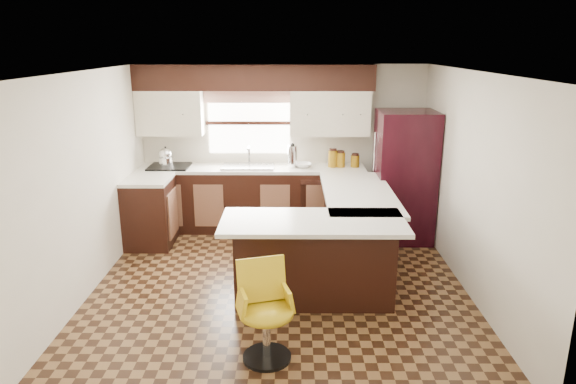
{
  "coord_description": "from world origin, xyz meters",
  "views": [
    {
      "loc": [
        0.14,
        -5.39,
        2.67
      ],
      "look_at": [
        0.09,
        0.45,
        0.99
      ],
      "focal_mm": 32.0,
      "sensor_mm": 36.0,
      "label": 1
    }
  ],
  "objects_px": {
    "peninsula_return": "(314,261)",
    "refrigerator": "(404,177)",
    "bar_chair": "(266,314)",
    "peninsula_long": "(353,230)"
  },
  "relations": [
    {
      "from": "peninsula_long",
      "to": "bar_chair",
      "type": "bearing_deg",
      "value": -115.32
    },
    {
      "from": "peninsula_return",
      "to": "refrigerator",
      "type": "distance_m",
      "value": 2.32
    },
    {
      "from": "refrigerator",
      "to": "bar_chair",
      "type": "height_order",
      "value": "refrigerator"
    },
    {
      "from": "peninsula_return",
      "to": "bar_chair",
      "type": "xyz_separation_m",
      "value": [
        -0.45,
        -1.09,
        -0.01
      ]
    },
    {
      "from": "refrigerator",
      "to": "bar_chair",
      "type": "xyz_separation_m",
      "value": [
        -1.77,
        -2.95,
        -0.47
      ]
    },
    {
      "from": "peninsula_long",
      "to": "peninsula_return",
      "type": "distance_m",
      "value": 1.11
    },
    {
      "from": "peninsula_long",
      "to": "bar_chair",
      "type": "relative_size",
      "value": 2.22
    },
    {
      "from": "peninsula_long",
      "to": "bar_chair",
      "type": "xyz_separation_m",
      "value": [
        -0.98,
        -2.07,
        -0.01
      ]
    },
    {
      "from": "peninsula_return",
      "to": "refrigerator",
      "type": "xyz_separation_m",
      "value": [
        1.32,
        1.86,
        0.46
      ]
    },
    {
      "from": "peninsula_return",
      "to": "bar_chair",
      "type": "distance_m",
      "value": 1.18
    }
  ]
}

